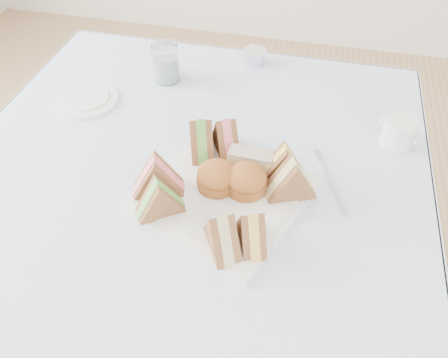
% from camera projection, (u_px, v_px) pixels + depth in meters
% --- Properties ---
extents(floor, '(4.00, 4.00, 0.00)m').
position_uv_depth(floor, '(202.00, 324.00, 1.48)').
color(floor, '#9E7751').
rests_on(floor, ground).
extents(table, '(0.90, 0.90, 0.74)m').
position_uv_depth(table, '(197.00, 263.00, 1.21)').
color(table, brown).
rests_on(table, floor).
extents(tablecloth, '(1.02, 1.02, 0.01)m').
position_uv_depth(tablecloth, '(189.00, 167.00, 0.94)').
color(tablecloth, silver).
rests_on(tablecloth, table).
extents(serving_plate, '(0.39, 0.39, 0.01)m').
position_uv_depth(serving_plate, '(224.00, 194.00, 0.88)').
color(serving_plate, silver).
rests_on(serving_plate, tablecloth).
extents(sandwich_fl_a, '(0.11, 0.08, 0.09)m').
position_uv_depth(sandwich_fl_a, '(157.00, 175.00, 0.84)').
color(sandwich_fl_a, brown).
rests_on(sandwich_fl_a, serving_plate).
extents(sandwich_fl_b, '(0.10, 0.09, 0.08)m').
position_uv_depth(sandwich_fl_b, '(159.00, 196.00, 0.81)').
color(sandwich_fl_b, brown).
rests_on(sandwich_fl_b, serving_plate).
extents(sandwich_fr_a, '(0.07, 0.10, 0.08)m').
position_uv_depth(sandwich_fr_a, '(252.00, 228.00, 0.76)').
color(sandwich_fr_a, brown).
rests_on(sandwich_fr_a, serving_plate).
extents(sandwich_fr_b, '(0.09, 0.10, 0.08)m').
position_uv_depth(sandwich_fr_b, '(222.00, 231.00, 0.75)').
color(sandwich_fr_b, brown).
rests_on(sandwich_fr_b, serving_plate).
extents(sandwich_bl_a, '(0.08, 0.11, 0.09)m').
position_uv_depth(sandwich_bl_a, '(201.00, 136.00, 0.92)').
color(sandwich_bl_a, brown).
rests_on(sandwich_bl_a, serving_plate).
extents(sandwich_bl_b, '(0.08, 0.10, 0.08)m').
position_uv_depth(sandwich_bl_b, '(226.00, 134.00, 0.93)').
color(sandwich_bl_b, brown).
rests_on(sandwich_bl_b, serving_plate).
extents(sandwich_br_a, '(0.11, 0.09, 0.09)m').
position_uv_depth(sandwich_br_a, '(292.00, 178.00, 0.84)').
color(sandwich_br_a, brown).
rests_on(sandwich_br_a, serving_plate).
extents(sandwich_br_b, '(0.10, 0.06, 0.08)m').
position_uv_depth(sandwich_br_b, '(284.00, 161.00, 0.88)').
color(sandwich_br_b, brown).
rests_on(sandwich_br_b, serving_plate).
extents(scone_left, '(0.10, 0.10, 0.05)m').
position_uv_depth(scone_left, '(217.00, 177.00, 0.86)').
color(scone_left, '#9D481F').
rests_on(scone_left, serving_plate).
extents(scone_right, '(0.09, 0.09, 0.05)m').
position_uv_depth(scone_right, '(246.00, 180.00, 0.86)').
color(scone_right, '#9D481F').
rests_on(scone_right, serving_plate).
extents(pastry_slice, '(0.09, 0.04, 0.04)m').
position_uv_depth(pastry_slice, '(251.00, 160.00, 0.91)').
color(pastry_slice, '#E9DA8F').
rests_on(pastry_slice, serving_plate).
extents(side_plate, '(0.18, 0.18, 0.01)m').
position_uv_depth(side_plate, '(87.00, 100.00, 1.10)').
color(side_plate, silver).
rests_on(side_plate, tablecloth).
extents(water_glass, '(0.09, 0.09, 0.10)m').
position_uv_depth(water_glass, '(166.00, 63.00, 1.14)').
color(water_glass, white).
rests_on(water_glass, tablecloth).
extents(tea_strainer, '(0.08, 0.08, 0.04)m').
position_uv_depth(tea_strainer, '(254.00, 57.00, 1.22)').
color(tea_strainer, silver).
rests_on(tea_strainer, tablecloth).
extents(knife, '(0.03, 0.20, 0.00)m').
position_uv_depth(knife, '(277.00, 185.00, 0.90)').
color(knife, silver).
rests_on(knife, tablecloth).
extents(fork, '(0.07, 0.15, 0.00)m').
position_uv_depth(fork, '(333.00, 186.00, 0.90)').
color(fork, silver).
rests_on(fork, tablecloth).
extents(creamer_jug, '(0.09, 0.09, 0.06)m').
position_uv_depth(creamer_jug, '(398.00, 132.00, 0.97)').
color(creamer_jug, silver).
rests_on(creamer_jug, tablecloth).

